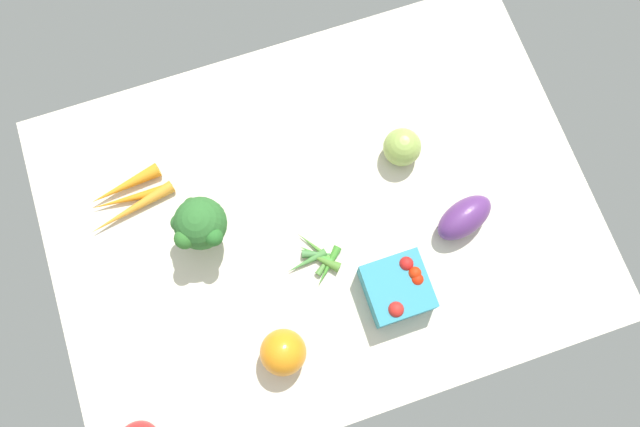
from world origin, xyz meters
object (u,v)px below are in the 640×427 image
berry_basket (398,288)px  eggplant (464,218)px  heirloom_tomato_green (402,147)px  okra_pile (319,259)px  bell_pepper_orange (283,352)px  broccoli_head (199,224)px  carrot_bunch (128,198)px

berry_basket → eggplant: bearing=27.0°
heirloom_tomato_green → berry_basket: bearing=-112.2°
eggplant → heirloom_tomato_green: heirloom_tomato_green is taller
okra_pile → bell_pepper_orange: 18.86cm
heirloom_tomato_green → broccoli_head: bearing=-175.0°
okra_pile → carrot_bunch: size_ratio=0.66×
heirloom_tomato_green → broccoli_head: 41.19cm
okra_pile → eggplant: (28.27, -1.71, 2.37)cm
bell_pepper_orange → broccoli_head: size_ratio=0.68×
broccoli_head → bell_pepper_orange: bearing=-74.4°
okra_pile → heirloom_tomato_green: (21.99, 15.11, 2.88)cm
eggplant → bell_pepper_orange: 41.84cm
eggplant → berry_basket: bearing=-170.6°
bell_pepper_orange → berry_basket: size_ratio=0.79×
eggplant → okra_pile: bearing=159.0°
eggplant → berry_basket: size_ratio=1.05×
heirloom_tomato_green → broccoli_head: size_ratio=0.57×
eggplant → broccoli_head: broccoli_head is taller
eggplant → carrot_bunch: 64.45cm
okra_pile → carrot_bunch: (-31.20, 23.06, 0.43)cm
okra_pile → eggplant: 28.42cm
bell_pepper_orange → heirloom_tomato_green: size_ratio=1.20×
broccoli_head → eggplant: bearing=-15.7°
okra_pile → berry_basket: (11.68, -10.17, 2.56)cm
broccoli_head → carrot_bunch: broccoli_head is taller
bell_pepper_orange → broccoli_head: broccoli_head is taller
okra_pile → bell_pepper_orange: size_ratio=1.33×
bell_pepper_orange → heirloom_tomato_green: 44.72cm
bell_pepper_orange → berry_basket: 23.66cm
eggplant → broccoli_head: bearing=146.7°
eggplant → berry_basket: berry_basket is taller
okra_pile → eggplant: eggplant is taller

